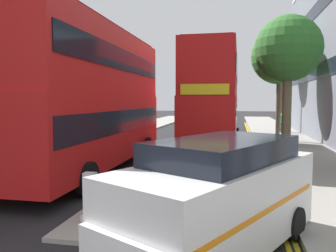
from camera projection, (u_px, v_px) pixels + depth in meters
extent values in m
cube|color=#9E9991|center=(300.00, 154.00, 17.53)|extent=(4.00, 80.00, 0.14)
cube|color=#9E9991|center=(70.00, 147.00, 20.12)|extent=(4.00, 80.00, 0.14)
cube|color=yellow|center=(261.00, 160.00, 16.00)|extent=(0.10, 56.00, 0.01)
cube|color=yellow|center=(258.00, 160.00, 16.03)|extent=(0.10, 56.00, 0.01)
cube|color=#9E9991|center=(91.00, 223.00, 7.71)|extent=(1.10, 2.20, 0.10)
cube|color=silver|center=(91.00, 217.00, 7.70)|extent=(0.36, 0.28, 0.16)
cube|color=white|center=(90.00, 193.00, 7.65)|extent=(0.28, 0.20, 0.95)
cube|color=blue|center=(88.00, 186.00, 7.54)|extent=(0.22, 0.01, 0.26)
cube|color=yellow|center=(88.00, 203.00, 7.57)|extent=(0.22, 0.01, 0.20)
cube|color=red|center=(94.00, 128.00, 13.38)|extent=(2.53, 10.81, 2.60)
cube|color=red|center=(93.00, 63.00, 13.18)|extent=(2.48, 10.59, 2.50)
cube|color=black|center=(94.00, 121.00, 13.35)|extent=(2.56, 10.38, 0.84)
cube|color=black|center=(93.00, 60.00, 13.18)|extent=(2.55, 10.16, 0.80)
cube|color=yellow|center=(134.00, 92.00, 18.52)|extent=(2.00, 0.07, 0.44)
cube|color=maroon|center=(92.00, 29.00, 13.09)|extent=(2.28, 9.73, 0.10)
cylinder|color=black|center=(99.00, 147.00, 16.99)|extent=(0.30, 1.04, 1.04)
cylinder|color=black|center=(147.00, 148.00, 16.50)|extent=(0.30, 1.04, 1.04)
cylinder|color=black|center=(12.00, 176.00, 10.44)|extent=(0.30, 1.04, 1.04)
cylinder|color=black|center=(88.00, 179.00, 9.95)|extent=(0.30, 1.04, 1.04)
cube|color=red|center=(214.00, 120.00, 19.18)|extent=(2.57, 10.82, 2.60)
cube|color=red|center=(214.00, 74.00, 18.99)|extent=(2.52, 10.60, 2.50)
cube|color=black|center=(214.00, 114.00, 19.16)|extent=(2.60, 10.39, 0.84)
cube|color=black|center=(214.00, 73.00, 18.98)|extent=(2.59, 10.17, 0.80)
cube|color=yellow|center=(205.00, 89.00, 13.82)|extent=(2.00, 0.07, 0.44)
cube|color=maroon|center=(215.00, 51.00, 18.89)|extent=(2.32, 9.74, 0.10)
cylinder|color=black|center=(235.00, 150.00, 15.75)|extent=(0.31, 1.04, 1.04)
cylinder|color=black|center=(182.00, 149.00, 16.26)|extent=(0.31, 1.04, 1.04)
cylinder|color=black|center=(236.00, 136.00, 22.28)|extent=(0.31, 1.04, 1.04)
cylinder|color=black|center=(199.00, 135.00, 22.80)|extent=(0.31, 1.04, 1.04)
cube|color=white|center=(219.00, 202.00, 6.29)|extent=(3.91, 5.04, 1.50)
cube|color=black|center=(224.00, 159.00, 6.34)|extent=(2.96, 3.50, 0.76)
cube|color=white|center=(151.00, 250.00, 4.87)|extent=(2.15, 1.89, 0.67)
cube|color=orange|center=(219.00, 200.00, 6.29)|extent=(3.74, 4.72, 0.10)
cylinder|color=black|center=(129.00, 246.00, 5.80)|extent=(0.52, 0.70, 0.68)
cylinder|color=black|center=(295.00, 223.00, 6.87)|extent=(0.52, 0.70, 0.68)
cylinder|color=black|center=(218.00, 206.00, 8.03)|extent=(0.52, 0.70, 0.68)
cylinder|color=#2D2D38|center=(282.00, 128.00, 28.02)|extent=(0.22, 0.22, 0.85)
cube|color=#338C4C|center=(282.00, 119.00, 27.97)|extent=(0.34, 0.22, 0.56)
sphere|color=tan|center=(282.00, 115.00, 27.94)|extent=(0.20, 0.20, 0.20)
cylinder|color=#6B6047|center=(281.00, 100.00, 29.23)|extent=(0.36, 0.36, 5.53)
cylinder|color=#6B6047|center=(288.00, 63.00, 28.87)|extent=(0.17, 1.08, 0.80)
cylinder|color=#6B6047|center=(279.00, 63.00, 29.56)|extent=(1.19, 0.38, 0.88)
cylinder|color=#6B6047|center=(279.00, 64.00, 28.75)|extent=(0.75, 0.65, 0.66)
sphere|color=#33702D|center=(282.00, 53.00, 28.93)|extent=(4.14, 4.14, 4.14)
cylinder|color=#6B6047|center=(278.00, 107.00, 22.84)|extent=(0.29, 0.29, 4.52)
cylinder|color=#6B6047|center=(287.00, 67.00, 22.53)|extent=(0.15, 1.12, 0.83)
cylinder|color=#6B6047|center=(283.00, 67.00, 23.17)|extent=(1.33, 0.80, 1.06)
cylinder|color=#6B6047|center=(268.00, 66.00, 23.07)|extent=(0.75, 1.48, 1.15)
cylinder|color=#6B6047|center=(273.00, 68.00, 22.47)|extent=(0.66, 0.92, 0.77)
cylinder|color=#6B6047|center=(283.00, 68.00, 22.26)|extent=(0.81, 0.57, 0.67)
sphere|color=#33702D|center=(279.00, 56.00, 22.59)|extent=(3.70, 3.70, 3.70)
cylinder|color=#6B6047|center=(287.00, 115.00, 14.83)|extent=(0.39, 0.39, 4.08)
cylinder|color=#6B6047|center=(304.00, 58.00, 14.64)|extent=(0.40, 1.39, 1.02)
cylinder|color=#6B6047|center=(288.00, 59.00, 15.31)|extent=(1.47, 0.30, 1.08)
cylinder|color=#6B6047|center=(279.00, 63.00, 14.90)|extent=(0.50, 0.83, 0.66)
cylinder|color=#6B6047|center=(274.00, 56.00, 14.42)|extent=(0.82, 1.38, 1.10)
cylinder|color=#6B6047|center=(296.00, 58.00, 14.13)|extent=(1.06, 0.61, 0.84)
sphere|color=#33702D|center=(288.00, 48.00, 14.61)|extent=(2.86, 2.86, 2.86)
cube|color=black|center=(325.00, 69.00, 20.62)|extent=(0.04, 24.64, 1.00)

